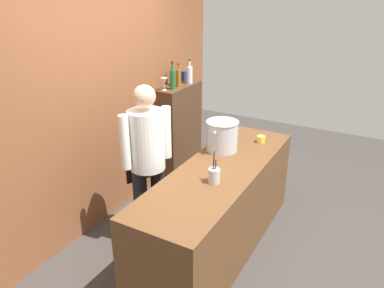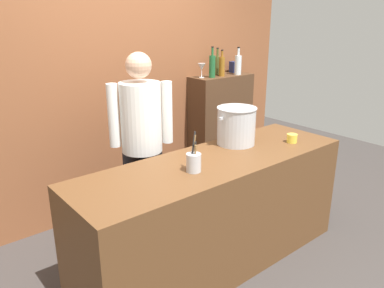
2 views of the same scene
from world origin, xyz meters
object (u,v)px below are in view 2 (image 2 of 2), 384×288
(butter_jar, at_px, (292,138))
(wine_glass_short, at_px, (202,67))
(spice_tin_navy, at_px, (234,67))
(wine_bottle_olive, at_px, (217,65))
(wine_bottle_clear, at_px, (238,64))
(chef, at_px, (142,136))
(wine_bottle_amber, at_px, (222,66))
(stockpot_large, at_px, (236,126))
(utensil_crock, at_px, (194,162))
(wine_bottle_green, at_px, (212,66))

(butter_jar, xyz_separation_m, wine_glass_short, (0.12, 1.32, 0.45))
(butter_jar, relative_size, spice_tin_navy, 0.68)
(wine_bottle_olive, bearing_deg, wine_bottle_clear, -38.87)
(chef, distance_m, spice_tin_navy, 1.82)
(butter_jar, xyz_separation_m, wine_bottle_amber, (0.38, 1.26, 0.45))
(butter_jar, xyz_separation_m, spice_tin_navy, (0.68, 1.38, 0.41))
(wine_glass_short, bearing_deg, wine_bottle_amber, -12.00)
(stockpot_large, distance_m, wine_glass_short, 1.20)
(utensil_crock, relative_size, wine_bottle_amber, 0.98)
(butter_jar, bearing_deg, wine_bottle_green, 79.89)
(wine_bottle_amber, relative_size, wine_glass_short, 1.86)
(chef, distance_m, butter_jar, 1.27)
(wine_bottle_clear, height_order, wine_glass_short, wine_bottle_clear)
(wine_bottle_green, relative_size, spice_tin_navy, 2.58)
(butter_jar, distance_m, wine_bottle_amber, 1.39)
(wine_glass_short, bearing_deg, utensil_crock, -132.81)
(utensil_crock, relative_size, wine_bottle_green, 0.86)
(utensil_crock, distance_m, wine_bottle_clear, 2.07)
(wine_glass_short, bearing_deg, stockpot_large, -116.50)
(wine_bottle_green, bearing_deg, butter_jar, -100.11)
(chef, height_order, utensil_crock, chef)
(stockpot_large, height_order, spice_tin_navy, spice_tin_navy)
(stockpot_large, height_order, wine_glass_short, wine_glass_short)
(spice_tin_navy, bearing_deg, wine_bottle_clear, -119.38)
(chef, relative_size, butter_jar, 18.95)
(chef, distance_m, wine_glass_short, 1.32)
(wine_bottle_green, xyz_separation_m, wine_bottle_amber, (0.15, 0.01, -0.01))
(chef, distance_m, wine_bottle_green, 1.39)
(chef, bearing_deg, spice_tin_navy, -135.01)
(butter_jar, height_order, wine_bottle_olive, wine_bottle_olive)
(butter_jar, height_order, wine_bottle_amber, wine_bottle_amber)
(utensil_crock, relative_size, butter_jar, 3.24)
(chef, height_order, spice_tin_navy, chef)
(stockpot_large, relative_size, utensil_crock, 1.37)
(butter_jar, relative_size, wine_bottle_clear, 0.28)
(chef, xyz_separation_m, wine_bottle_green, (1.23, 0.47, 0.44))
(wine_bottle_amber, bearing_deg, butter_jar, -106.61)
(butter_jar, relative_size, wine_bottle_olive, 0.29)
(wine_bottle_olive, distance_m, spice_tin_navy, 0.27)
(stockpot_large, xyz_separation_m, wine_bottle_green, (0.62, 0.97, 0.35))
(wine_bottle_clear, relative_size, spice_tin_navy, 2.41)
(wine_bottle_green, xyz_separation_m, wine_bottle_clear, (0.37, -0.03, -0.01))
(butter_jar, bearing_deg, spice_tin_navy, 63.69)
(utensil_crock, bearing_deg, chef, 86.35)
(wine_bottle_clear, height_order, wine_bottle_olive, wine_bottle_clear)
(chef, height_order, stockpot_large, chef)
(wine_bottle_clear, bearing_deg, utensil_crock, -144.42)
(wine_bottle_clear, xyz_separation_m, spice_tin_navy, (0.08, 0.15, -0.05))
(utensil_crock, distance_m, butter_jar, 1.05)
(wine_bottle_clear, xyz_separation_m, wine_glass_short, (-0.47, 0.09, -0.00))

